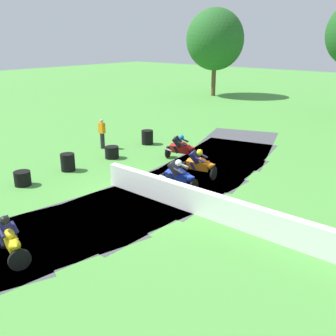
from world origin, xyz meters
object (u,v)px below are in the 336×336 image
motorcycle_fourth_red (181,148)px  motorcycle_lead_yellow (10,239)px  motorcycle_chase_blue (179,176)px  tire_stack_mid_b (68,162)px  track_marshal (102,134)px  tire_stack_extra_a (147,137)px  motorcycle_trailing_orange (199,164)px  tire_stack_far (112,152)px  tire_stack_mid_a (22,178)px

motorcycle_fourth_red → motorcycle_lead_yellow: bearing=-77.9°
motorcycle_chase_blue → motorcycle_fourth_red: (-2.51, 3.30, -0.01)m
tire_stack_mid_b → track_marshal: 3.92m
motorcycle_fourth_red → tire_stack_extra_a: (-3.37, 1.11, -0.24)m
tire_stack_extra_a → motorcycle_trailing_orange: bearing=-25.4°
tire_stack_mid_b → tire_stack_far: bearing=88.4°
motorcycle_lead_yellow → track_marshal: size_ratio=1.05×
motorcycle_fourth_red → tire_stack_extra_a: size_ratio=2.16×
motorcycle_lead_yellow → tire_stack_mid_b: bearing=132.6°
motorcycle_lead_yellow → tire_stack_mid_a: (-5.02, 3.24, -0.36)m
motorcycle_lead_yellow → track_marshal: 11.39m
motorcycle_trailing_orange → motorcycle_lead_yellow: bearing=-90.2°
track_marshal → motorcycle_trailing_orange: bearing=-3.4°
tire_stack_mid_b → tire_stack_extra_a: same height
motorcycle_chase_blue → track_marshal: bearing=163.1°
tire_stack_mid_b → track_marshal: size_ratio=0.49×
motorcycle_lead_yellow → tire_stack_mid_a: 5.99m
motorcycle_chase_blue → tire_stack_mid_b: size_ratio=2.10×
motorcycle_fourth_red → track_marshal: 4.78m
tire_stack_extra_a → motorcycle_fourth_red: bearing=-18.2°
motorcycle_trailing_orange → tire_stack_far: motorcycle_trailing_orange is taller
motorcycle_fourth_red → tire_stack_far: motorcycle_fourth_red is taller
tire_stack_far → track_marshal: track_marshal is taller
tire_stack_far → motorcycle_lead_yellow: bearing=-58.3°
motorcycle_lead_yellow → track_marshal: bearing=126.9°
motorcycle_lead_yellow → tire_stack_mid_a: motorcycle_lead_yellow is taller
tire_stack_mid_a → motorcycle_trailing_orange: bearing=47.2°
motorcycle_fourth_red → tire_stack_extra_a: bearing=161.8°
tire_stack_mid_a → tire_stack_far: size_ratio=0.97×
motorcycle_fourth_red → tire_stack_mid_a: bearing=-111.9°
motorcycle_trailing_orange → tire_stack_mid_b: bearing=-149.1°
motorcycle_chase_blue → tire_stack_mid_a: size_ratio=2.48×
tire_stack_mid_a → tire_stack_mid_b: size_ratio=0.85×
motorcycle_trailing_orange → tire_stack_extra_a: 6.20m
tire_stack_far → track_marshal: 2.04m
tire_stack_far → track_marshal: (-1.76, 0.90, 0.52)m
motorcycle_chase_blue → motorcycle_trailing_orange: motorcycle_chase_blue is taller
motorcycle_fourth_red → tire_stack_extra_a: 3.55m
tire_stack_far → track_marshal: bearing=152.9°
motorcycle_trailing_orange → track_marshal: size_ratio=1.05×
motorcycle_fourth_red → tire_stack_mid_b: 5.51m
motorcycle_chase_blue → tire_stack_mid_a: 6.49m
motorcycle_lead_yellow → tire_stack_mid_b: size_ratio=2.13×
motorcycle_fourth_red → tire_stack_mid_b: size_ratio=2.16×
tire_stack_mid_a → tire_stack_extra_a: (-0.55, 8.11, 0.10)m
tire_stack_mid_a → tire_stack_mid_b: bearing=93.2°
tire_stack_mid_a → track_marshal: 6.16m
motorcycle_fourth_red → tire_stack_far: 3.54m
motorcycle_lead_yellow → motorcycle_chase_blue: bearing=87.5°
motorcycle_trailing_orange → motorcycle_fourth_red: 2.72m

